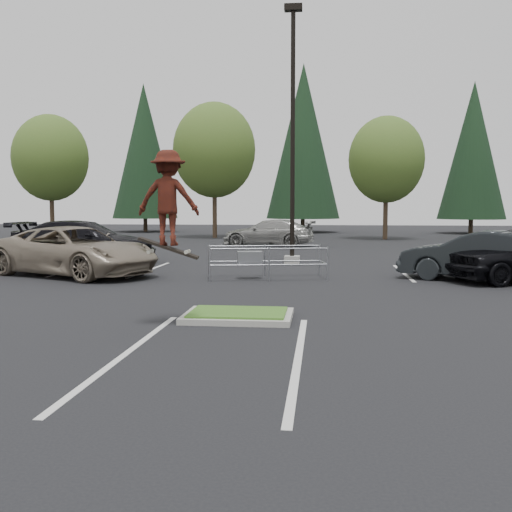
# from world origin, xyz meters

# --- Properties ---
(ground) EXTENTS (120.00, 120.00, 0.00)m
(ground) POSITION_xyz_m (0.00, 0.00, 0.00)
(ground) COLOR black
(ground) RESTS_ON ground
(grass_median) EXTENTS (2.20, 1.60, 0.16)m
(grass_median) POSITION_xyz_m (0.00, 0.00, 0.08)
(grass_median) COLOR #99988E
(grass_median) RESTS_ON ground
(stall_lines) EXTENTS (22.62, 17.60, 0.01)m
(stall_lines) POSITION_xyz_m (-1.35, 6.02, 0.00)
(stall_lines) COLOR silver
(stall_lines) RESTS_ON ground
(light_pole) EXTENTS (0.70, 0.60, 10.12)m
(light_pole) POSITION_xyz_m (0.50, 12.00, 4.56)
(light_pole) COLOR #99988E
(light_pole) RESTS_ON ground
(decid_a) EXTENTS (5.44, 5.44, 8.91)m
(decid_a) POSITION_xyz_m (-18.01, 30.03, 5.58)
(decid_a) COLOR #38281C
(decid_a) RESTS_ON ground
(decid_b) EXTENTS (5.89, 5.89, 9.64)m
(decid_b) POSITION_xyz_m (-6.01, 30.53, 6.04)
(decid_b) COLOR #38281C
(decid_b) RESTS_ON ground
(decid_c) EXTENTS (5.12, 5.12, 8.38)m
(decid_c) POSITION_xyz_m (5.99, 29.83, 5.25)
(decid_c) COLOR #38281C
(decid_c) RESTS_ON ground
(conif_a) EXTENTS (5.72, 5.72, 13.00)m
(conif_a) POSITION_xyz_m (-14.00, 40.00, 7.10)
(conif_a) COLOR #38281C
(conif_a) RESTS_ON ground
(conif_b) EXTENTS (6.38, 6.38, 14.50)m
(conif_b) POSITION_xyz_m (0.00, 40.50, 7.85)
(conif_b) COLOR #38281C
(conif_b) RESTS_ON ground
(conif_c) EXTENTS (5.50, 5.50, 12.50)m
(conif_c) POSITION_xyz_m (14.00, 39.50, 6.85)
(conif_c) COLOR #38281C
(conif_c) RESTS_ON ground
(cart_corral) EXTENTS (3.88, 2.03, 1.05)m
(cart_corral) POSITION_xyz_m (-0.45, 6.74, 0.66)
(cart_corral) COLOR gray
(cart_corral) RESTS_ON ground
(skateboarder) EXTENTS (1.17, 0.68, 2.06)m
(skateboarder) POSITION_xyz_m (-1.20, -0.92, 2.45)
(skateboarder) COLOR black
(skateboarder) RESTS_ON ground
(car_l_tan) EXTENTS (6.47, 4.92, 1.63)m
(car_l_tan) POSITION_xyz_m (-6.50, 7.00, 0.82)
(car_l_tan) COLOR gray
(car_l_tan) RESTS_ON ground
(car_l_black) EXTENTS (5.94, 2.52, 1.71)m
(car_l_black) POSITION_xyz_m (-8.00, 11.50, 0.85)
(car_l_black) COLOR black
(car_l_black) RESTS_ON ground
(car_r_charc) EXTENTS (4.96, 3.42, 1.55)m
(car_r_charc) POSITION_xyz_m (6.50, 7.00, 0.77)
(car_r_charc) COLOR black
(car_r_charc) RESTS_ON ground
(car_far_silver) EXTENTS (5.44, 2.73, 1.52)m
(car_far_silver) POSITION_xyz_m (-1.32, 22.00, 0.76)
(car_far_silver) COLOR #9A9995
(car_far_silver) RESTS_ON ground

